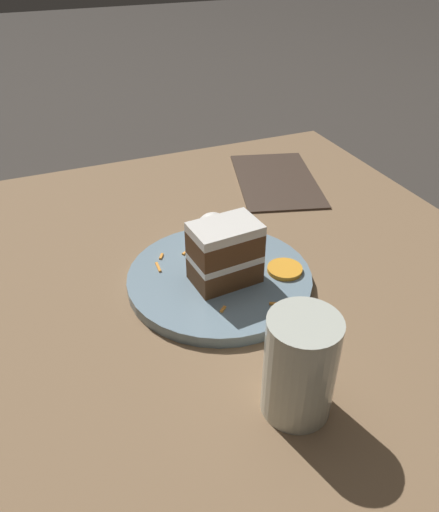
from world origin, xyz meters
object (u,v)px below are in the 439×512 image
object	(u,v)px
cream_dollop	(213,226)
menu_card	(276,180)
plate	(220,279)
drinking_glass	(299,372)
orange_garnish	(285,269)
cake_slice	(225,253)

from	to	relation	value
cream_dollop	menu_card	size ratio (longest dim) A/B	0.20
menu_card	plate	bearing A→B (deg)	-114.84
plate	drinking_glass	world-z (taller)	drinking_glass
menu_card	cream_dollop	bearing A→B (deg)	-123.40
cream_dollop	menu_card	distance (m)	0.29
cream_dollop	orange_garnish	world-z (taller)	cream_dollop
orange_garnish	drinking_glass	xyz separation A→B (m)	(0.10, 0.21, 0.03)
plate	cream_dollop	distance (m)	0.11
drinking_glass	menu_card	bearing A→B (deg)	-115.90
plate	drinking_glass	size ratio (longest dim) A/B	2.15
orange_garnish	menu_card	distance (m)	0.35
plate	cake_slice	size ratio (longest dim) A/B	2.76
orange_garnish	menu_card	size ratio (longest dim) A/B	0.20
cake_slice	orange_garnish	world-z (taller)	cake_slice
plate	menu_card	world-z (taller)	plate
plate	orange_garnish	bearing A→B (deg)	161.84
plate	menu_card	bearing A→B (deg)	-131.29
cream_dollop	menu_card	bearing A→B (deg)	-139.85
cream_dollop	menu_card	xyz separation A→B (m)	(-0.22, -0.19, -0.04)
cream_dollop	drinking_glass	xyz separation A→B (m)	(0.04, 0.34, 0.01)
cake_slice	cream_dollop	size ratio (longest dim) A/B	1.93
orange_garnish	menu_card	xyz separation A→B (m)	(-0.15, -0.31, -0.02)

